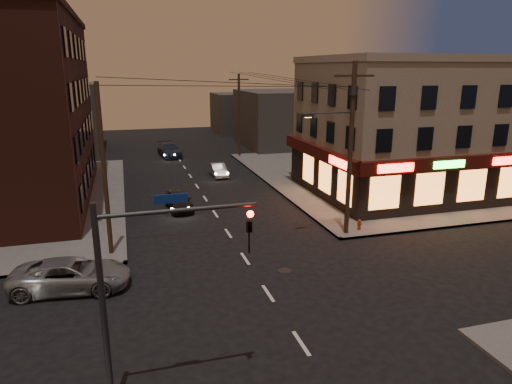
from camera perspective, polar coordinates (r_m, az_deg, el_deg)
name	(u,v)px	position (r m, az deg, el deg)	size (l,w,h in m)	color
ground	(268,293)	(20.94, 1.52, -12.56)	(120.00, 120.00, 0.00)	black
sidewalk_ne	(389,175)	(44.69, 16.27, 2.10)	(24.00, 28.00, 0.15)	#514F4C
pizza_building	(410,126)	(38.10, 18.67, 7.79)	(15.85, 12.85, 10.50)	gray
bg_building_ne_a	(282,118)	(59.34, 3.28, 9.16)	(10.00, 12.00, 7.00)	#3F3D3A
bg_building_nw	(59,118)	(60.35, -23.38, 8.53)	(9.00, 10.00, 8.00)	#3F3D3A
bg_building_ne_b	(240,113)	(72.16, -2.00, 9.86)	(8.00, 8.00, 6.00)	#3F3D3A
utility_pole_main	(349,140)	(26.80, 11.56, 6.34)	(4.20, 0.44, 10.00)	#382619
utility_pole_far	(239,116)	(51.43, -2.12, 9.53)	(0.26, 0.26, 9.00)	#382619
utility_pole_west	(104,171)	(24.69, -18.45, 2.49)	(0.24, 0.24, 9.00)	#382619
traffic_signal	(140,277)	(13.27, -14.35, -10.28)	(4.49, 0.32, 6.47)	#333538
suv_cross	(71,275)	(22.57, -22.11, -9.58)	(2.39, 5.19, 1.44)	gray
sedan_near	(179,201)	(32.85, -9.62, -1.05)	(1.58, 3.93, 1.34)	black
sedan_mid	(218,170)	(42.62, -4.76, 2.77)	(1.26, 3.62, 1.19)	gray
sedan_far	(169,150)	(52.99, -10.76, 5.18)	(2.09, 5.15, 1.49)	#1D253A
fire_hydrant	(359,224)	(28.74, 12.80, -3.93)	(0.30, 0.30, 0.67)	#8F2D0D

